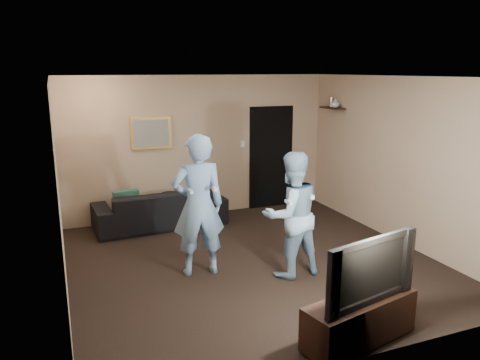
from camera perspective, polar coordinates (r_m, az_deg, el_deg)
name	(u,v)px	position (r m, az deg, el deg)	size (l,w,h in m)	color
ground	(252,262)	(6.82, 1.51, -9.93)	(5.00, 5.00, 0.00)	black
ceiling	(254,77)	(6.27, 1.66, 12.46)	(5.00, 5.00, 0.04)	silver
wall_back	(200,146)	(8.73, -4.91, 4.10)	(5.00, 0.04, 2.60)	tan
wall_front	(364,230)	(4.33, 14.83, -5.96)	(5.00, 0.04, 2.60)	tan
wall_left	(59,191)	(5.92, -21.24, -1.22)	(0.04, 5.00, 2.60)	tan
wall_right	(400,161)	(7.74, 18.87, 2.23)	(0.04, 5.00, 2.60)	tan
sofa	(160,208)	(8.34, -9.71, -3.34)	(2.26, 0.88, 0.66)	black
throw_pillow	(126,203)	(8.20, -13.70, -2.72)	(0.43, 0.14, 0.43)	#184939
painting_frame	(151,133)	(8.45, -10.78, 5.66)	(0.72, 0.05, 0.57)	olive
painting_canvas	(151,133)	(8.43, -10.74, 5.64)	(0.62, 0.01, 0.47)	slate
doorway	(271,157)	(9.27, 3.79, 2.78)	(0.90, 0.06, 2.00)	black
light_switch	(243,144)	(8.99, 0.34, 4.41)	(0.08, 0.02, 0.12)	silver
wall_shelf	(333,108)	(9.02, 11.21, 8.61)	(0.20, 0.60, 0.03)	black
shelf_vase	(335,103)	(8.94, 11.54, 9.17)	(0.15, 0.15, 0.16)	silver
shelf_figurine	(331,102)	(9.05, 11.07, 9.30)	(0.06, 0.06, 0.18)	#B9B9BD
tv_console	(360,320)	(5.04, 14.37, -16.16)	(1.26, 0.41, 0.45)	black
television	(363,267)	(4.79, 14.77, -10.26)	(1.18, 0.15, 0.68)	black
wii_player_left	(198,205)	(6.18, -5.11, -3.10)	(0.74, 0.55, 1.90)	#79A5D2
wii_player_right	(291,215)	(6.18, 6.25, -4.22)	(0.86, 0.69, 1.68)	#8DB1CE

